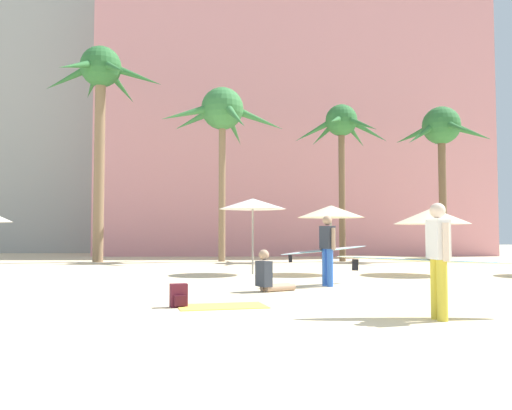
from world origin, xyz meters
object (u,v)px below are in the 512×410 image
at_px(backpack, 179,296).
at_px(person_near_left, 269,276).
at_px(cafe_umbrella_2, 331,212).
at_px(cafe_umbrella_1, 432,216).
at_px(cafe_umbrella_0, 253,204).
at_px(palm_tree_right, 342,130).
at_px(person_far_left, 435,257).
at_px(person_far_right, 327,248).
at_px(palm_tree_center, 222,116).
at_px(palm_tree_left, 441,134).
at_px(beach_towel, 222,306).
at_px(palm_tree_far_left, 101,86).

bearing_deg(backpack, person_near_left, 127.28).
bearing_deg(cafe_umbrella_2, cafe_umbrella_1, -4.88).
bearing_deg(cafe_umbrella_1, cafe_umbrella_0, 176.67).
relative_size(palm_tree_right, person_far_left, 2.50).
bearing_deg(person_near_left, cafe_umbrella_2, 36.06).
height_order(backpack, person_far_right, person_far_right).
relative_size(palm_tree_center, cafe_umbrella_0, 3.40).
relative_size(person_near_left, person_far_right, 0.37).
height_order(palm_tree_left, person_far_right, palm_tree_left).
bearing_deg(backpack, beach_towel, 74.92).
height_order(palm_tree_right, person_far_left, palm_tree_right).
bearing_deg(cafe_umbrella_2, palm_tree_left, 50.95).
height_order(palm_tree_right, cafe_umbrella_2, palm_tree_right).
height_order(palm_tree_center, backpack, palm_tree_center).
height_order(cafe_umbrella_1, person_far_left, cafe_umbrella_1).
bearing_deg(beach_towel, palm_tree_right, 72.44).
bearing_deg(palm_tree_left, palm_tree_right, -178.84).
height_order(palm_tree_right, backpack, palm_tree_right).
height_order(palm_tree_center, cafe_umbrella_0, palm_tree_center).
distance_m(palm_tree_far_left, cafe_umbrella_2, 14.07).
distance_m(person_near_left, person_far_right, 2.09).
distance_m(cafe_umbrella_2, beach_towel, 8.73).
relative_size(palm_tree_far_left, cafe_umbrella_2, 4.57).
bearing_deg(person_near_left, cafe_umbrella_0, 62.57).
bearing_deg(beach_towel, person_far_right, 57.27).
height_order(cafe_umbrella_2, backpack, cafe_umbrella_2).
distance_m(cafe_umbrella_1, beach_towel, 10.14).
distance_m(palm_tree_left, backpack, 20.42).
bearing_deg(backpack, cafe_umbrella_1, 117.29).
xyz_separation_m(palm_tree_left, beach_towel, (-10.01, -16.20, -6.23)).
xyz_separation_m(palm_tree_center, cafe_umbrella_0, (1.39, -8.29, -4.76)).
height_order(palm_tree_center, person_near_left, palm_tree_center).
xyz_separation_m(person_near_left, person_far_right, (1.52, 1.30, 0.60)).
distance_m(palm_tree_center, cafe_umbrella_0, 9.66).
relative_size(cafe_umbrella_0, person_far_right, 0.95).
xyz_separation_m(cafe_umbrella_2, beach_towel, (-3.23, -7.85, -2.04)).
bearing_deg(palm_tree_center, backpack, -90.15).
bearing_deg(person_near_left, cafe_umbrella_1, 11.52).
xyz_separation_m(beach_towel, person_far_right, (2.48, 3.86, 0.94)).
relative_size(palm_tree_right, backpack, 18.17).
relative_size(palm_tree_center, beach_towel, 5.35).
bearing_deg(palm_tree_left, palm_tree_center, -179.97).
bearing_deg(beach_towel, cafe_umbrella_2, 67.65).
distance_m(beach_towel, person_far_left, 3.80).
xyz_separation_m(palm_tree_center, beach_towel, (0.73, -16.20, -7.06)).
height_order(palm_tree_left, palm_tree_right, palm_tree_right).
distance_m(palm_tree_center, palm_tree_right, 5.87).
relative_size(palm_tree_far_left, beach_towel, 6.52).
distance_m(palm_tree_left, person_far_right, 15.39).
relative_size(cafe_umbrella_1, backpack, 5.82).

